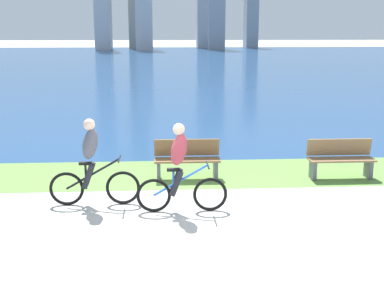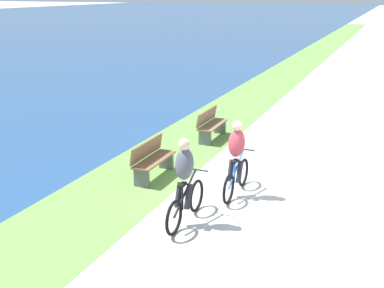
{
  "view_description": "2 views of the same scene",
  "coord_description": "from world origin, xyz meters",
  "px_view_note": "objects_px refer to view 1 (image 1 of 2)",
  "views": [
    {
      "loc": [
        -0.22,
        -8.74,
        3.36
      ],
      "look_at": [
        0.38,
        0.9,
        1.17
      ],
      "focal_mm": 47.58,
      "sensor_mm": 36.0,
      "label": 1
    },
    {
      "loc": [
        -9.41,
        -2.63,
        4.3
      ],
      "look_at": [
        -0.19,
        1.23,
        1.15
      ],
      "focal_mm": 45.74,
      "sensor_mm": 36.0,
      "label": 2
    }
  ],
  "objects_px": {
    "cyclist_lead": "(180,169)",
    "cyclist_trailing": "(92,163)",
    "bench_far_along_path": "(187,159)",
    "bench_near_path": "(340,159)"
  },
  "relations": [
    {
      "from": "cyclist_trailing",
      "to": "bench_near_path",
      "type": "xyz_separation_m",
      "value": [
        5.44,
        1.51,
        -0.39
      ]
    },
    {
      "from": "cyclist_trailing",
      "to": "bench_near_path",
      "type": "relative_size",
      "value": 1.17
    },
    {
      "from": "bench_near_path",
      "to": "bench_far_along_path",
      "type": "distance_m",
      "value": 3.52
    },
    {
      "from": "cyclist_lead",
      "to": "bench_far_along_path",
      "type": "bearing_deg",
      "value": 83.56
    },
    {
      "from": "cyclist_lead",
      "to": "cyclist_trailing",
      "type": "xyz_separation_m",
      "value": [
        -1.68,
        0.48,
        0.0
      ]
    },
    {
      "from": "cyclist_lead",
      "to": "cyclist_trailing",
      "type": "bearing_deg",
      "value": 164.05
    },
    {
      "from": "cyclist_trailing",
      "to": "bench_far_along_path",
      "type": "bearing_deg",
      "value": 41.33
    },
    {
      "from": "cyclist_lead",
      "to": "bench_far_along_path",
      "type": "xyz_separation_m",
      "value": [
        0.25,
        2.17,
        -0.39
      ]
    },
    {
      "from": "cyclist_lead",
      "to": "bench_far_along_path",
      "type": "relative_size",
      "value": 1.14
    },
    {
      "from": "cyclist_lead",
      "to": "bench_far_along_path",
      "type": "distance_m",
      "value": 2.22
    }
  ]
}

